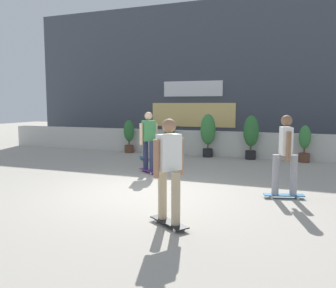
{
  "coord_description": "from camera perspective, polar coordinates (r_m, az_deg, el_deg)",
  "views": [
    {
      "loc": [
        3.25,
        -6.92,
        1.92
      ],
      "look_at": [
        0.0,
        1.5,
        0.9
      ],
      "focal_mm": 38.24,
      "sensor_mm": 36.0,
      "label": 1
    }
  ],
  "objects": [
    {
      "name": "potted_plant_4",
      "position": [
        12.54,
        20.94,
        0.21
      ],
      "size": [
        0.37,
        0.37,
        1.22
      ],
      "color": "brown",
      "rests_on": "ground"
    },
    {
      "name": "planter_wall",
      "position": [
        13.4,
        6.94,
        0.11
      ],
      "size": [
        18.0,
        0.4,
        0.9
      ],
      "primitive_type": "cube",
      "color": "beige",
      "rests_on": "ground"
    },
    {
      "name": "building_backdrop",
      "position": [
        17.28,
        10.37,
        10.76
      ],
      "size": [
        20.0,
        2.08,
        6.5
      ],
      "color": "#424751",
      "rests_on": "ground"
    },
    {
      "name": "potted_plant_0",
      "position": [
        14.09,
        -6.24,
        1.47
      ],
      "size": [
        0.41,
        0.41,
        1.28
      ],
      "color": "brown",
      "rests_on": "ground"
    },
    {
      "name": "skater_foreground",
      "position": [
        9.89,
        -3.1,
        0.76
      ],
      "size": [
        0.76,
        0.64,
        1.7
      ],
      "color": "#72338C",
      "rests_on": "ground"
    },
    {
      "name": "skater_mid_plaza",
      "position": [
        5.54,
        0.15,
        -3.74
      ],
      "size": [
        0.78,
        0.61,
        1.7
      ],
      "color": "black",
      "rests_on": "ground"
    },
    {
      "name": "potted_plant_2",
      "position": [
        12.93,
        6.39,
        1.93
      ],
      "size": [
        0.54,
        0.54,
        1.55
      ],
      "color": "black",
      "rests_on": "ground"
    },
    {
      "name": "potted_plant_1",
      "position": [
        13.4,
        0.25,
        1.07
      ],
      "size": [
        0.38,
        0.38,
        1.23
      ],
      "color": "#2D2823",
      "rests_on": "ground"
    },
    {
      "name": "ground_plane",
      "position": [
        7.88,
        -3.96,
        -7.67
      ],
      "size": [
        48.0,
        48.0,
        0.0
      ],
      "primitive_type": "plane",
      "color": "#A8A093"
    },
    {
      "name": "skateboard_aside",
      "position": [
        12.29,
        -3.76,
        -2.26
      ],
      "size": [
        0.66,
        0.75,
        0.08
      ],
      "color": "#266699",
      "rests_on": "ground"
    },
    {
      "name": "skater_far_right",
      "position": [
        7.58,
        18.22,
        -1.3
      ],
      "size": [
        0.82,
        0.54,
        1.7
      ],
      "color": "#266699",
      "rests_on": "ground"
    },
    {
      "name": "potted_plant_3",
      "position": [
        12.64,
        13.1,
        1.59
      ],
      "size": [
        0.52,
        0.52,
        1.52
      ],
      "color": "black",
      "rests_on": "ground"
    }
  ]
}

